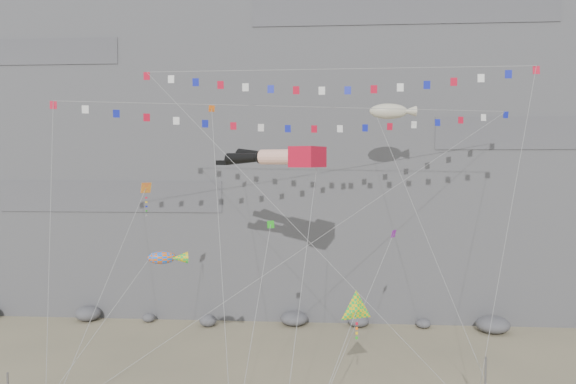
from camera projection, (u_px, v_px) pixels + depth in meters
name	position (u px, v px, depth m)	size (l,w,h in m)	color
cliff	(302.00, 80.00, 66.36)	(80.00, 28.00, 50.00)	slate
talus_boulders	(294.00, 319.00, 52.74)	(60.00, 3.00, 1.20)	slate
legs_kite	(280.00, 157.00, 40.21)	(8.26, 15.69, 19.60)	red
flag_banner_upper	(301.00, 107.00, 42.51)	(33.59, 17.27, 26.99)	red
flag_banner_lower	(335.00, 70.00, 38.73)	(26.83, 5.81, 24.34)	red
harlequin_kite	(146.00, 189.00, 39.70)	(4.02, 9.90, 16.51)	red
fish_windsock	(162.00, 258.00, 36.54)	(8.20, 6.09, 12.23)	orange
delta_kite	(357.00, 310.00, 32.86)	(4.54, 7.48, 10.06)	yellow
blimp_windsock	(389.00, 112.00, 45.64)	(7.66, 14.02, 24.06)	beige
small_kite_a	(212.00, 116.00, 41.29)	(4.14, 12.64, 22.99)	orange
small_kite_b	(393.00, 236.00, 39.39)	(6.37, 10.40, 15.22)	purple
small_kite_c	(270.00, 228.00, 36.68)	(1.71, 9.49, 14.35)	green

